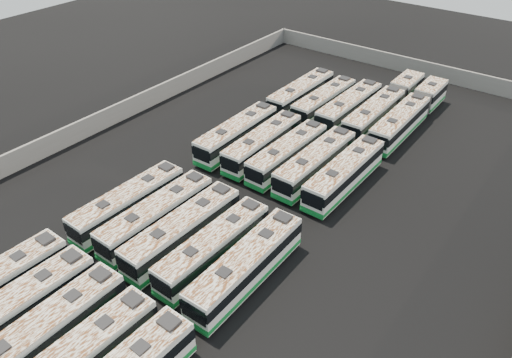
% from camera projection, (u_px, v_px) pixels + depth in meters
% --- Properties ---
extents(ground, '(140.00, 140.00, 0.00)m').
position_uv_depth(ground, '(261.00, 203.00, 44.53)').
color(ground, black).
rests_on(ground, ground).
extents(perimeter_wall, '(45.20, 73.20, 2.20)m').
position_uv_depth(perimeter_wall, '(261.00, 193.00, 43.91)').
color(perimeter_wall, slate).
rests_on(perimeter_wall, ground).
extents(bus_front_left, '(2.54, 11.23, 3.15)m').
position_uv_depth(bus_front_left, '(15.00, 312.00, 32.29)').
color(bus_front_left, silver).
rests_on(bus_front_left, ground).
extents(bus_front_center, '(2.49, 11.25, 3.16)m').
position_uv_depth(bus_front_center, '(44.00, 335.00, 30.77)').
color(bus_front_center, silver).
rests_on(bus_front_center, ground).
extents(bus_midfront_far_left, '(2.55, 10.89, 3.05)m').
position_uv_depth(bus_midfront_far_left, '(128.00, 204.00, 41.93)').
color(bus_midfront_far_left, silver).
rests_on(bus_midfront_far_left, ground).
extents(bus_midfront_left, '(2.51, 11.03, 3.09)m').
position_uv_depth(bus_midfront_left, '(157.00, 216.00, 40.51)').
color(bus_midfront_left, silver).
rests_on(bus_midfront_left, ground).
extents(bus_midfront_center, '(2.57, 11.19, 3.14)m').
position_uv_depth(bus_midfront_center, '(183.00, 231.00, 38.94)').
color(bus_midfront_center, silver).
rests_on(bus_midfront_center, ground).
extents(bus_midfront_right, '(2.49, 10.79, 3.03)m').
position_uv_depth(bus_midfront_right, '(214.00, 248.00, 37.44)').
color(bus_midfront_right, silver).
rests_on(bus_midfront_right, ground).
extents(bus_midfront_far_right, '(2.54, 11.28, 3.17)m').
position_uv_depth(bus_midfront_far_right, '(246.00, 266.00, 35.72)').
color(bus_midfront_far_right, silver).
rests_on(bus_midfront_far_right, ground).
extents(bus_midback_far_left, '(2.54, 11.25, 3.16)m').
position_uv_depth(bus_midback_far_left, '(237.00, 134.00, 51.63)').
color(bus_midback_far_left, silver).
rests_on(bus_midback_far_left, ground).
extents(bus_midback_left, '(2.55, 10.97, 3.08)m').
position_uv_depth(bus_midback_left, '(263.00, 143.00, 50.14)').
color(bus_midback_left, silver).
rests_on(bus_midback_left, ground).
extents(bus_midback_center, '(2.46, 10.82, 3.04)m').
position_uv_depth(bus_midback_center, '(287.00, 154.00, 48.56)').
color(bus_midback_center, silver).
rests_on(bus_midback_center, ground).
extents(bus_midback_right, '(2.50, 11.14, 3.13)m').
position_uv_depth(bus_midback_right, '(315.00, 163.00, 47.10)').
color(bus_midback_right, silver).
rests_on(bus_midback_right, ground).
extents(bus_midback_far_right, '(2.44, 11.20, 3.15)m').
position_uv_depth(bus_midback_far_right, '(344.00, 174.00, 45.54)').
color(bus_midback_far_right, silver).
rests_on(bus_midback_far_right, ground).
extents(bus_back_far_left, '(2.39, 11.22, 3.16)m').
position_uv_depth(bus_back_far_left, '(301.00, 94.00, 59.75)').
color(bus_back_far_left, silver).
rests_on(bus_back_far_left, ground).
extents(bus_back_left, '(2.49, 10.79, 3.03)m').
position_uv_depth(bus_back_left, '(324.00, 101.00, 58.19)').
color(bus_back_left, silver).
rests_on(bus_back_left, ground).
extents(bus_back_center, '(2.53, 11.29, 3.17)m').
position_uv_depth(bus_back_center, '(349.00, 107.00, 56.74)').
color(bus_back_center, silver).
rests_on(bus_back_center, ground).
extents(bus_back_right, '(2.50, 17.39, 3.15)m').
position_uv_depth(bus_back_right, '(385.00, 105.00, 57.17)').
color(bus_back_right, silver).
rests_on(bus_back_right, ground).
extents(bus_back_far_right, '(2.51, 17.25, 3.12)m').
position_uv_depth(bus_back_far_right, '(410.00, 113.00, 55.61)').
color(bus_back_far_right, silver).
rests_on(bus_back_far_right, ground).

